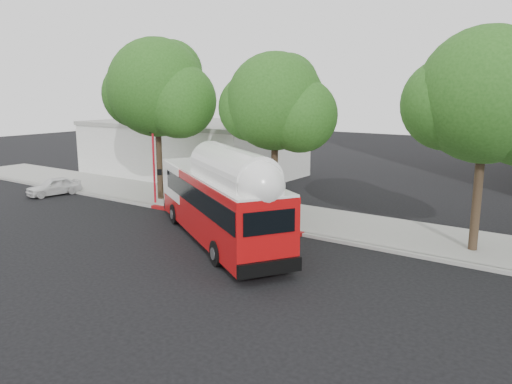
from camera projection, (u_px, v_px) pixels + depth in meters
ground at (218, 250)px, 21.26m from camera, size 120.00×120.00×0.00m
sidewalk at (295, 217)px, 26.47m from camera, size 60.00×5.00×0.15m
curb_strip at (268, 228)px, 24.38m from camera, size 60.00×0.30×0.15m
red_curb_segment at (220, 219)px, 26.06m from camera, size 10.00×0.32×0.16m
street_tree_left at (163, 91)px, 29.20m from camera, size 6.67×5.80×9.74m
street_tree_mid at (282, 106)px, 25.28m from camera, size 5.75×5.00×8.62m
street_tree_right at (498, 101)px, 19.42m from camera, size 6.21×5.40×9.18m
low_commercial_bldg at (192, 148)px, 39.94m from camera, size 16.20×10.20×4.25m
transit_bus at (219, 205)px, 22.15m from camera, size 11.22×8.12×3.54m
parked_car at (54, 186)px, 32.28m from camera, size 3.57×1.97×1.15m
signal_pole at (154, 166)px, 29.12m from camera, size 0.13×0.43×4.53m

